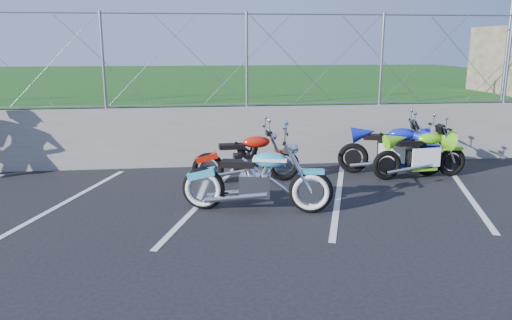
{
  "coord_description": "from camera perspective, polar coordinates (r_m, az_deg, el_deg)",
  "views": [
    {
      "loc": [
        -0.06,
        -7.34,
        2.67
      ],
      "look_at": [
        0.94,
        1.3,
        0.61
      ],
      "focal_mm": 35.0,
      "sensor_mm": 36.0,
      "label": 1
    }
  ],
  "objects": [
    {
      "name": "sportbike_green",
      "position": [
        10.5,
        18.39,
        0.43
      ],
      "size": [
        2.03,
        0.72,
        1.05
      ],
      "rotation": [
        0.0,
        0.0,
        0.09
      ],
      "color": "black",
      "rests_on": "ground"
    },
    {
      "name": "chain_link_fence",
      "position": [
        10.84,
        -6.44,
        11.28
      ],
      "size": [
        28.0,
        0.03,
        2.0
      ],
      "color": "gray",
      "rests_on": "retaining_wall"
    },
    {
      "name": "sportbike_blue",
      "position": [
        10.62,
        15.29,
        0.93
      ],
      "size": [
        2.1,
        0.81,
        1.11
      ],
      "rotation": [
        0.0,
        0.0,
        -0.26
      ],
      "color": "black",
      "rests_on": "ground"
    },
    {
      "name": "parking_lines",
      "position": [
        8.84,
        1.88,
        -4.24
      ],
      "size": [
        18.29,
        4.31,
        0.01
      ],
      "color": "silver",
      "rests_on": "ground"
    },
    {
      "name": "grass_field",
      "position": [
        20.93,
        -6.51,
        7.68
      ],
      "size": [
        30.0,
        20.0,
        1.3
      ],
      "primitive_type": "cube",
      "color": "#164512",
      "rests_on": "ground"
    },
    {
      "name": "ground",
      "position": [
        7.81,
        -5.82,
        -6.75
      ],
      "size": [
        90.0,
        90.0,
        0.0
      ],
      "primitive_type": "plane",
      "color": "black",
      "rests_on": "ground"
    },
    {
      "name": "naked_orange",
      "position": [
        9.66,
        -0.94,
        0.02
      ],
      "size": [
        2.11,
        0.72,
        1.05
      ],
      "rotation": [
        0.0,
        0.0,
        0.05
      ],
      "color": "black",
      "rests_on": "ground"
    },
    {
      "name": "cruiser_turquoise",
      "position": [
        7.99,
        0.28,
        -2.53
      ],
      "size": [
        2.41,
        0.81,
        1.21
      ],
      "rotation": [
        0.0,
        0.0,
        -0.22
      ],
      "color": "black",
      "rests_on": "ground"
    },
    {
      "name": "retaining_wall",
      "position": [
        11.02,
        -6.22,
        2.68
      ],
      "size": [
        30.0,
        0.22,
        1.3
      ],
      "primitive_type": "cube",
      "color": "slate",
      "rests_on": "ground"
    },
    {
      "name": "sign_pole",
      "position": [
        13.38,
        26.91,
        12.48
      ],
      "size": [
        0.08,
        0.08,
        3.0
      ],
      "primitive_type": "cylinder",
      "color": "gray",
      "rests_on": "grass_field"
    }
  ]
}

